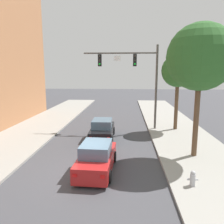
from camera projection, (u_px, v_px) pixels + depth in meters
name	position (u px, v px, depth m)	size (l,w,h in m)	color
ground_plane	(89.00, 171.00, 11.99)	(120.00, 120.00, 0.00)	#424247
sidewalk_right	(213.00, 174.00, 11.55)	(5.00, 60.00, 0.15)	#99968E
traffic_signal_mast	(136.00, 71.00, 19.81)	(6.61, 0.38, 7.50)	#514C47
car_lead_black	(102.00, 130.00, 17.79)	(1.86, 4.25, 1.60)	black
car_following_red	(97.00, 158.00, 11.97)	(1.98, 4.31, 1.60)	#B21E1E
fire_hydrant	(193.00, 178.00, 10.13)	(0.48, 0.24, 0.72)	#B2B2B7
street_tree_nearest	(200.00, 58.00, 12.89)	(3.93, 3.93, 7.95)	brown
street_tree_second	(178.00, 71.00, 19.49)	(2.91, 2.91, 6.73)	brown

